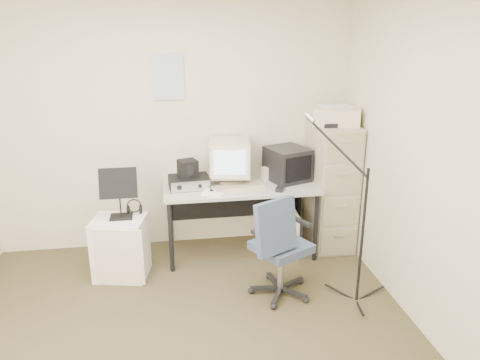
{
  "coord_description": "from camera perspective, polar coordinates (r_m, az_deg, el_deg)",
  "views": [
    {
      "loc": [
        -0.04,
        -2.85,
        2.26
      ],
      "look_at": [
        0.55,
        0.95,
        0.95
      ],
      "focal_mm": 35.0,
      "sensor_mm": 36.0,
      "label": 1
    }
  ],
  "objects": [
    {
      "name": "floor",
      "position": [
        3.64,
        -6.66,
        -19.83
      ],
      "size": [
        3.6,
        3.6,
        0.01
      ],
      "primitive_type": "cube",
      "color": "#3C331F",
      "rests_on": "ground"
    },
    {
      "name": "wall_back",
      "position": [
        4.76,
        -8.21,
        6.36
      ],
      "size": [
        3.6,
        0.02,
        2.5
      ],
      "primitive_type": "cube",
      "color": "beige",
      "rests_on": "ground"
    },
    {
      "name": "wall_right",
      "position": [
        3.54,
        22.98,
        0.71
      ],
      "size": [
        0.02,
        3.6,
        2.5
      ],
      "primitive_type": "cube",
      "color": "beige",
      "rests_on": "ground"
    },
    {
      "name": "wall_calendar",
      "position": [
        4.66,
        -8.74,
        12.33
      ],
      "size": [
        0.3,
        0.02,
        0.44
      ],
      "primitive_type": "cube",
      "color": "white",
      "rests_on": "wall_back"
    },
    {
      "name": "filing_cabinet",
      "position": [
        4.89,
        11.03,
        -0.75
      ],
      "size": [
        0.4,
        0.6,
        1.3
      ],
      "primitive_type": "cube",
      "color": "#AB9F8D",
      "rests_on": "floor"
    },
    {
      "name": "printer",
      "position": [
        4.68,
        11.69,
        7.66
      ],
      "size": [
        0.52,
        0.44,
        0.17
      ],
      "primitive_type": "cube",
      "rotation": [
        0.0,
        0.0,
        -0.35
      ],
      "color": "beige",
      "rests_on": "filing_cabinet"
    },
    {
      "name": "desk",
      "position": [
        4.74,
        0.02,
        -4.73
      ],
      "size": [
        1.5,
        0.7,
        0.73
      ],
      "primitive_type": "cube",
      "color": "#9C9B8A",
      "rests_on": "floor"
    },
    {
      "name": "crt_monitor",
      "position": [
        4.63,
        -1.26,
        2.31
      ],
      "size": [
        0.43,
        0.45,
        0.43
      ],
      "primitive_type": "cube",
      "rotation": [
        0.0,
        0.0,
        -0.12
      ],
      "color": "beige",
      "rests_on": "desk"
    },
    {
      "name": "crt_tv",
      "position": [
        4.73,
        5.78,
        1.96
      ],
      "size": [
        0.47,
        0.49,
        0.33
      ],
      "primitive_type": "cube",
      "rotation": [
        0.0,
        0.0,
        0.35
      ],
      "color": "black",
      "rests_on": "desk"
    },
    {
      "name": "desk_speaker",
      "position": [
        4.74,
        3.13,
        0.78
      ],
      "size": [
        0.09,
        0.09,
        0.13
      ],
      "primitive_type": "cube",
      "rotation": [
        0.0,
        0.0,
        0.35
      ],
      "color": "beige",
      "rests_on": "desk"
    },
    {
      "name": "keyboard",
      "position": [
        4.48,
        -0.28,
        -0.95
      ],
      "size": [
        0.53,
        0.3,
        0.03
      ],
      "primitive_type": "cube",
      "rotation": [
        0.0,
        0.0,
        0.26
      ],
      "color": "beige",
      "rests_on": "desk"
    },
    {
      "name": "mouse",
      "position": [
        4.46,
        4.9,
        -1.08
      ],
      "size": [
        0.11,
        0.14,
        0.04
      ],
      "primitive_type": "cube",
      "rotation": [
        0.0,
        0.0,
        -0.41
      ],
      "color": "black",
      "rests_on": "desk"
    },
    {
      "name": "radio_receiver",
      "position": [
        4.55,
        -6.24,
        -0.24
      ],
      "size": [
        0.4,
        0.3,
        0.11
      ],
      "primitive_type": "cube",
      "rotation": [
        0.0,
        0.0,
        0.08
      ],
      "color": "black",
      "rests_on": "desk"
    },
    {
      "name": "radio_speaker",
      "position": [
        4.5,
        -6.39,
        1.41
      ],
      "size": [
        0.21,
        0.2,
        0.17
      ],
      "primitive_type": "cube",
      "rotation": [
        0.0,
        0.0,
        0.33
      ],
      "color": "black",
      "rests_on": "radio_receiver"
    },
    {
      "name": "papers",
      "position": [
        4.42,
        -3.0,
        -1.32
      ],
      "size": [
        0.29,
        0.33,
        0.02
      ],
      "primitive_type": "cube",
      "rotation": [
        0.0,
        0.0,
        -0.39
      ],
      "color": "white",
      "rests_on": "desk"
    },
    {
      "name": "pc_tower",
      "position": [
        4.85,
        5.34,
        -6.02
      ],
      "size": [
        0.24,
        0.5,
        0.46
      ],
      "primitive_type": "cube",
      "rotation": [
        0.0,
        0.0,
        -0.05
      ],
      "color": "beige",
      "rests_on": "floor"
    },
    {
      "name": "office_chair",
      "position": [
        4.0,
        5.07,
        -7.88
      ],
      "size": [
        0.73,
        0.73,
        0.94
      ],
      "primitive_type": "cube",
      "rotation": [
        0.0,
        0.0,
        0.49
      ],
      "color": "#4B5C7B",
      "rests_on": "floor"
    },
    {
      "name": "side_cart",
      "position": [
        4.47,
        -14.34,
        -7.99
      ],
      "size": [
        0.53,
        0.45,
        0.57
      ],
      "primitive_type": "cube",
      "rotation": [
        0.0,
        0.0,
        -0.2
      ],
      "color": "white",
      "rests_on": "floor"
    },
    {
      "name": "music_stand",
      "position": [
        4.29,
        -14.51,
        -1.5
      ],
      "size": [
        0.37,
        0.27,
        0.48
      ],
      "primitive_type": "cube",
      "rotation": [
        0.0,
        0.0,
        0.34
      ],
      "color": "black",
      "rests_on": "side_cart"
    },
    {
      "name": "headphones",
      "position": [
        4.43,
        -12.75,
        -3.42
      ],
      "size": [
        0.16,
        0.16,
        0.03
      ],
      "primitive_type": "torus",
      "rotation": [
        0.0,
        0.0,
        -0.12
      ],
      "color": "black",
      "rests_on": "side_cart"
    },
    {
      "name": "mic_stand",
      "position": [
        3.89,
        14.89,
        -4.33
      ],
      "size": [
        0.03,
        0.03,
        1.54
      ],
      "primitive_type": "cylinder",
      "rotation": [
        0.0,
        0.0,
        2.12
      ],
      "color": "black",
      "rests_on": "floor"
    }
  ]
}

